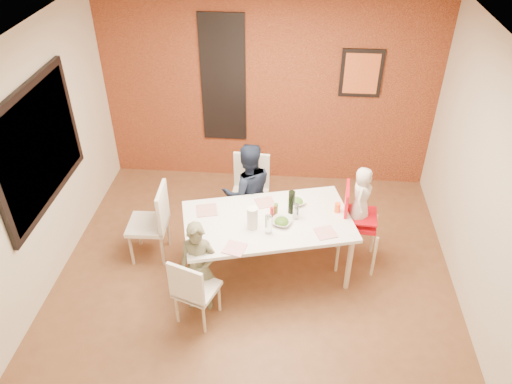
# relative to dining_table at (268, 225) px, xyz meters

# --- Properties ---
(ground) EXTENTS (4.50, 4.50, 0.00)m
(ground) POSITION_rel_dining_table_xyz_m (-0.14, -0.22, -0.68)
(ground) COLOR brown
(ground) RESTS_ON ground
(ceiling) EXTENTS (4.50, 4.50, 0.02)m
(ceiling) POSITION_rel_dining_table_xyz_m (-0.14, -0.22, 2.02)
(ceiling) COLOR white
(ceiling) RESTS_ON wall_back
(wall_back) EXTENTS (4.50, 0.02, 2.70)m
(wall_back) POSITION_rel_dining_table_xyz_m (-0.14, 2.03, 0.67)
(wall_back) COLOR beige
(wall_back) RESTS_ON ground
(wall_left) EXTENTS (0.02, 4.50, 2.70)m
(wall_left) POSITION_rel_dining_table_xyz_m (-2.39, -0.22, 0.67)
(wall_left) COLOR beige
(wall_left) RESTS_ON ground
(wall_right) EXTENTS (0.02, 4.50, 2.70)m
(wall_right) POSITION_rel_dining_table_xyz_m (2.11, -0.22, 0.67)
(wall_right) COLOR beige
(wall_right) RESTS_ON ground
(brick_accent_wall) EXTENTS (4.50, 0.02, 2.70)m
(brick_accent_wall) POSITION_rel_dining_table_xyz_m (-0.14, 2.01, 0.67)
(brick_accent_wall) COLOR maroon
(brick_accent_wall) RESTS_ON ground
(picture_window_frame) EXTENTS (0.05, 1.70, 1.30)m
(picture_window_frame) POSITION_rel_dining_table_xyz_m (-2.36, -0.02, 0.87)
(picture_window_frame) COLOR black
(picture_window_frame) RESTS_ON wall_left
(picture_window_pane) EXTENTS (0.02, 1.55, 1.15)m
(picture_window_pane) POSITION_rel_dining_table_xyz_m (-2.34, -0.02, 0.87)
(picture_window_pane) COLOR black
(picture_window_pane) RESTS_ON wall_left
(glassblock_strip) EXTENTS (0.55, 0.03, 1.70)m
(glassblock_strip) POSITION_rel_dining_table_xyz_m (-0.74, 2.00, 0.82)
(glassblock_strip) COLOR silver
(glassblock_strip) RESTS_ON wall_back
(glassblock_surround) EXTENTS (0.60, 0.03, 1.76)m
(glassblock_surround) POSITION_rel_dining_table_xyz_m (-0.74, 1.99, 0.82)
(glassblock_surround) COLOR black
(glassblock_surround) RESTS_ON wall_back
(art_print_frame) EXTENTS (0.54, 0.03, 0.64)m
(art_print_frame) POSITION_rel_dining_table_xyz_m (1.06, 1.99, 0.97)
(art_print_frame) COLOR black
(art_print_frame) RESTS_ON wall_back
(art_print_canvas) EXTENTS (0.44, 0.01, 0.54)m
(art_print_canvas) POSITION_rel_dining_table_xyz_m (1.06, 1.98, 0.97)
(art_print_canvas) COLOR orange
(art_print_canvas) RESTS_ON wall_back
(dining_table) EXTENTS (1.99, 1.43, 0.75)m
(dining_table) POSITION_rel_dining_table_xyz_m (0.00, 0.00, 0.00)
(dining_table) COLOR white
(dining_table) RESTS_ON ground
(chair_near) EXTENTS (0.50, 0.50, 0.84)m
(chair_near) POSITION_rel_dining_table_xyz_m (-0.69, -0.81, -0.21)
(chair_near) COLOR white
(chair_near) RESTS_ON ground
(chair_far) EXTENTS (0.48, 0.48, 0.97)m
(chair_far) POSITION_rel_dining_table_xyz_m (-0.28, 0.88, -0.14)
(chair_far) COLOR silver
(chair_far) RESTS_ON ground
(chair_left) EXTENTS (0.46, 0.46, 0.96)m
(chair_left) POSITION_rel_dining_table_xyz_m (-1.32, 0.17, -0.15)
(chair_left) COLOR white
(chair_left) RESTS_ON ground
(high_chair) EXTENTS (0.47, 0.47, 1.04)m
(high_chair) POSITION_rel_dining_table_xyz_m (0.97, 0.25, -0.06)
(high_chair) COLOR red
(high_chair) RESTS_ON ground
(child_near) EXTENTS (0.41, 0.28, 1.08)m
(child_near) POSITION_rel_dining_table_xyz_m (-0.66, -0.58, -0.14)
(child_near) COLOR #605F44
(child_near) RESTS_ON ground
(child_far) EXTENTS (0.74, 0.65, 1.29)m
(child_far) POSITION_rel_dining_table_xyz_m (-0.28, 0.64, -0.04)
(child_far) COLOR black
(child_far) RESTS_ON ground
(toddler) EXTENTS (0.30, 0.38, 0.68)m
(toddler) POSITION_rel_dining_table_xyz_m (1.00, 0.25, 0.27)
(toddler) COLOR silver
(toddler) RESTS_ON high_chair
(plate_near_left) EXTENTS (0.26, 0.26, 0.01)m
(plate_near_left) POSITION_rel_dining_table_xyz_m (-0.30, -0.50, 0.07)
(plate_near_left) COLOR white
(plate_near_left) RESTS_ON dining_table
(plate_far_mid) EXTENTS (0.26, 0.26, 0.01)m
(plate_far_mid) POSITION_rel_dining_table_xyz_m (-0.05, 0.31, 0.07)
(plate_far_mid) COLOR white
(plate_far_mid) RESTS_ON dining_table
(plate_near_right) EXTENTS (0.26, 0.26, 0.01)m
(plate_near_right) POSITION_rel_dining_table_xyz_m (0.62, -0.17, 0.07)
(plate_near_right) COLOR white
(plate_near_right) RESTS_ON dining_table
(plate_far_left) EXTENTS (0.27, 0.27, 0.01)m
(plate_far_left) POSITION_rel_dining_table_xyz_m (-0.68, 0.10, 0.07)
(plate_far_left) COLOR silver
(plate_far_left) RESTS_ON dining_table
(salad_bowl_a) EXTENTS (0.27, 0.27, 0.05)m
(salad_bowl_a) POSITION_rel_dining_table_xyz_m (0.15, -0.06, 0.09)
(salad_bowl_a) COLOR silver
(salad_bowl_a) RESTS_ON dining_table
(salad_bowl_b) EXTENTS (0.26, 0.26, 0.05)m
(salad_bowl_b) POSITION_rel_dining_table_xyz_m (0.30, 0.32, 0.09)
(salad_bowl_b) COLOR white
(salad_bowl_b) RESTS_ON dining_table
(wine_bottle) EXTENTS (0.07, 0.07, 0.28)m
(wine_bottle) POSITION_rel_dining_table_xyz_m (0.25, 0.15, 0.20)
(wine_bottle) COLOR black
(wine_bottle) RESTS_ON dining_table
(wine_glass_a) EXTENTS (0.08, 0.08, 0.22)m
(wine_glass_a) POSITION_rel_dining_table_xyz_m (0.02, -0.21, 0.17)
(wine_glass_a) COLOR white
(wine_glass_a) RESTS_ON dining_table
(wine_glass_b) EXTENTS (0.06, 0.06, 0.18)m
(wine_glass_b) POSITION_rel_dining_table_xyz_m (0.30, 0.05, 0.16)
(wine_glass_b) COLOR silver
(wine_glass_b) RESTS_ON dining_table
(paper_towel_roll) EXTENTS (0.11, 0.11, 0.26)m
(paper_towel_roll) POSITION_rel_dining_table_xyz_m (-0.15, -0.15, 0.19)
(paper_towel_roll) COLOR white
(paper_towel_roll) RESTS_ON dining_table
(condiment_red) EXTENTS (0.04, 0.04, 0.14)m
(condiment_red) POSITION_rel_dining_table_xyz_m (0.04, 0.04, 0.14)
(condiment_red) COLOR red
(condiment_red) RESTS_ON dining_table
(condiment_green) EXTENTS (0.04, 0.04, 0.15)m
(condiment_green) POSITION_rel_dining_table_xyz_m (0.08, 0.10, 0.14)
(condiment_green) COLOR #367D29
(condiment_green) RESTS_ON dining_table
(condiment_brown) EXTENTS (0.04, 0.04, 0.14)m
(condiment_brown) POSITION_rel_dining_table_xyz_m (0.07, 0.07, 0.14)
(condiment_brown) COLOR brown
(condiment_brown) RESTS_ON dining_table
(sippy_cup) EXTENTS (0.06, 0.06, 0.11)m
(sippy_cup) POSITION_rel_dining_table_xyz_m (0.75, 0.21, 0.12)
(sippy_cup) COLOR orange
(sippy_cup) RESTS_ON dining_table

